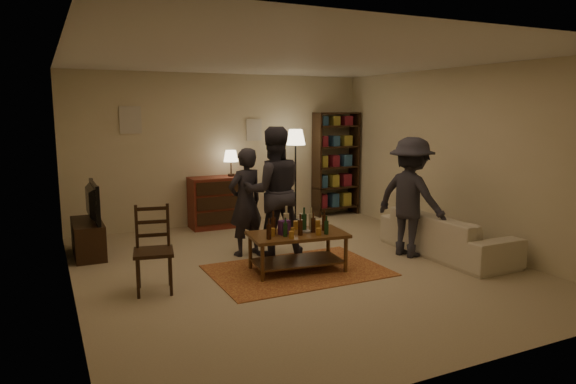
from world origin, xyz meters
TOP-DOWN VIEW (x-y plane):
  - floor at (0.00, 0.00)m, footprint 6.00×6.00m
  - room_shell at (-0.65, 2.98)m, footprint 6.00×6.00m
  - rug at (-0.07, -0.14)m, footprint 2.20×1.50m
  - coffee_table at (-0.08, -0.14)m, footprint 1.30×0.80m
  - dining_chair at (-1.89, -0.05)m, footprint 0.51×0.51m
  - tv_stand at (-2.44, 1.80)m, footprint 0.40×1.00m
  - dresser at (-0.19, 2.71)m, footprint 1.00×0.50m
  - bookshelf at (2.25, 2.78)m, footprint 0.90×0.34m
  - floor_lamp at (1.22, 2.50)m, footprint 0.36×0.36m
  - sofa at (2.20, -0.40)m, footprint 0.81×2.08m
  - person_left at (-0.39, 0.87)m, footprint 0.64×0.51m
  - person_right at (-0.04, 0.70)m, footprint 1.01×0.86m
  - person_by_sofa at (1.70, -0.19)m, footprint 0.90×1.22m

SIDE VIEW (x-z plane):
  - floor at x=0.00m, z-range 0.00..0.00m
  - rug at x=-0.07m, z-range 0.00..0.01m
  - sofa at x=2.20m, z-range 0.00..0.61m
  - tv_stand at x=-2.44m, z-range -0.14..0.91m
  - coffee_table at x=-0.08m, z-range 0.01..0.86m
  - dresser at x=-0.19m, z-range -0.20..1.16m
  - dining_chair at x=-1.89m, z-range 0.03..1.04m
  - person_left at x=-0.39m, z-range 0.00..1.54m
  - person_by_sofa at x=1.70m, z-range 0.00..1.69m
  - person_right at x=-0.04m, z-range 0.00..1.84m
  - bookshelf at x=2.25m, z-range 0.03..2.04m
  - floor_lamp at x=1.22m, z-range 0.60..2.31m
  - room_shell at x=-0.65m, z-range -1.19..4.81m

